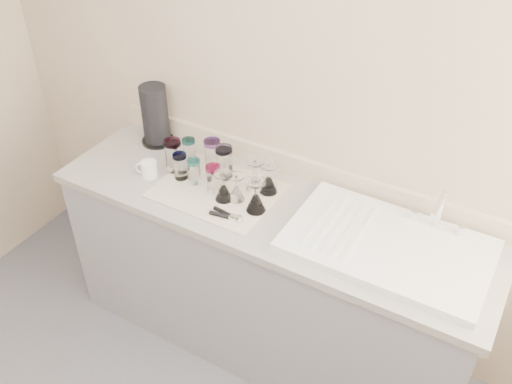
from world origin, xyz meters
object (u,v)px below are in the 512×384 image
Objects in this scene: tumbler_blue at (194,171)px; goblet_back_left at (255,179)px; tumbler_cyan at (213,155)px; tumbler_lavender at (214,179)px; tumbler_extra at (173,155)px; sink_unit at (388,245)px; goblet_front_left at (236,191)px; tumbler_teal at (189,151)px; tumbler_purple at (224,162)px; goblet_extra at (224,191)px; tumbler_magenta at (180,166)px; can_opener at (227,215)px; goblet_back_right at (269,182)px; white_mug at (149,169)px; goblet_front_right at (256,200)px; paper_towel_roll at (155,116)px.

goblet_back_left is at bearing 20.55° from tumbler_blue.
tumbler_cyan is 1.15× the size of tumbler_lavender.
tumbler_extra is at bearing -147.66° from tumbler_cyan.
tumbler_cyan is (-0.93, 0.11, 0.07)m from sink_unit.
tumbler_extra is at bearing 172.54° from goblet_front_left.
tumbler_teal is 0.22m from tumbler_purple.
sink_unit is 5.03× the size of tumbler_extra.
goblet_extra is at bearing -12.37° from tumbler_blue.
tumbler_blue is at bearing -46.97° from tumbler_teal.
goblet_extra is (0.33, -0.08, -0.03)m from tumbler_extra.
tumbler_magenta is 0.38m from can_opener.
tumbler_lavender is at bearing -150.58° from goblet_back_right.
can_opener is (-0.00, -0.24, -0.04)m from goblet_back_left.
tumbler_extra reaches higher than tumbler_cyan.
white_mug is (-0.23, -0.06, -0.03)m from tumbler_blue.
tumbler_extra is (-0.24, -0.07, -0.00)m from tumbler_purple.
can_opener is at bearing -128.11° from goblet_front_right.
tumbler_cyan reaches higher than tumbler_teal.
sink_unit is 0.76m from goblet_extra.
paper_towel_roll reaches higher than goblet_back_right.
paper_towel_roll is at bearing 156.34° from goblet_extra.
goblet_back_right reaches higher than tumbler_lavender.
tumbler_cyan is at bearing 146.51° from goblet_front_left.
goblet_front_left is at bearing -21.63° from tumbler_teal.
white_mug is at bearing -175.87° from sink_unit.
paper_towel_roll is (-0.24, 0.17, 0.06)m from tumbler_extra.
tumbler_cyan is 0.31m from white_mug.
white_mug is (-0.47, -0.05, -0.01)m from goblet_front_left.
tumbler_cyan reaches higher than tumbler_magenta.
tumbler_cyan is at bearing 57.34° from tumbler_magenta.
goblet_back_right is at bearing 8.63° from tumbler_extra.
tumbler_teal is 0.40× the size of paper_towel_roll.
goblet_front_left is (-0.03, -0.11, -0.01)m from goblet_back_left.
tumbler_purple is 0.12m from tumbler_lavender.
white_mug is at bearing -119.26° from tumbler_teal.
goblet_front_right is (0.24, -0.02, -0.02)m from tumbler_lavender.
tumbler_lavender is 0.21m from can_opener.
goblet_back_right reaches higher than tumbler_teal.
tumbler_blue is (-0.94, -0.03, 0.05)m from sink_unit.
tumbler_lavender is at bearing -10.79° from tumbler_extra.
tumbler_cyan reaches higher than goblet_front_left.
tumbler_purple reaches higher than goblet_front_right.
tumbler_extra is at bearing -171.30° from goblet_back_left.
goblet_front_right reaches higher than goblet_extra.
tumbler_magenta is at bearing 178.15° from goblet_front_left.
paper_towel_roll is at bearing 172.11° from sink_unit.
tumbler_cyan is 0.17m from tumbler_magenta.
tumbler_cyan is at bearing 3.30° from tumbler_teal.
tumbler_blue is 0.15m from tumbler_extra.
goblet_back_right is (0.06, 0.01, -0.00)m from goblet_back_left.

